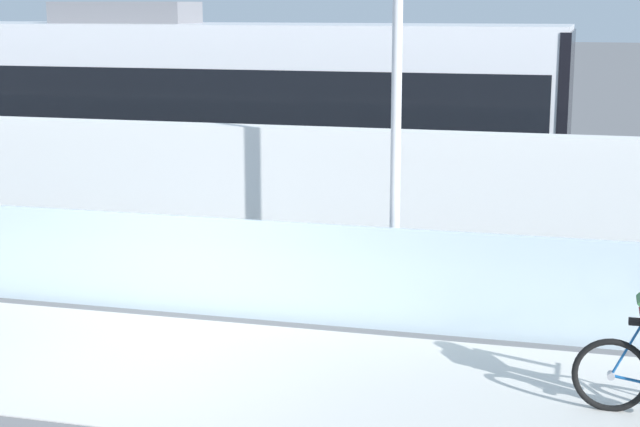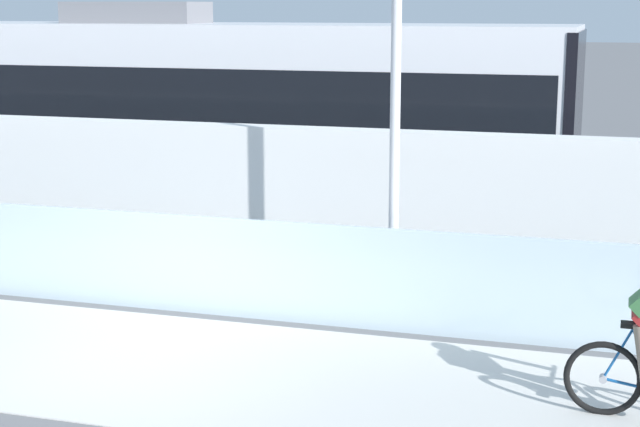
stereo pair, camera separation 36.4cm
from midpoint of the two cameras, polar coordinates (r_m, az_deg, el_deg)
name	(u,v)px [view 1 (the left image)]	position (r m, az deg, el deg)	size (l,w,h in m)	color
ground_plane	(128,363)	(11.13, -11.70, -8.29)	(200.00, 200.00, 0.00)	slate
bike_path_deck	(128,363)	(11.13, -11.70, -8.26)	(32.00, 3.20, 0.01)	silver
glass_parapet	(193,265)	(12.55, -8.01, -2.92)	(32.00, 0.05, 1.23)	silver
concrete_barrier_wall	(242,202)	(14.07, -5.19, 0.64)	(32.00, 0.36, 2.14)	white
tram_rail_near	(293,238)	(16.59, -2.14, -1.39)	(32.00, 0.08, 0.01)	#595654
tram_rail_far	(317,220)	(17.94, -0.77, -0.39)	(32.00, 0.08, 0.01)	#595654
tram	(235,117)	(17.35, -5.42, 5.47)	(11.06, 2.54, 3.81)	silver
lamp_post_antenna	(397,46)	(11.70, 3.48, 9.39)	(0.28, 0.28, 5.20)	gray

